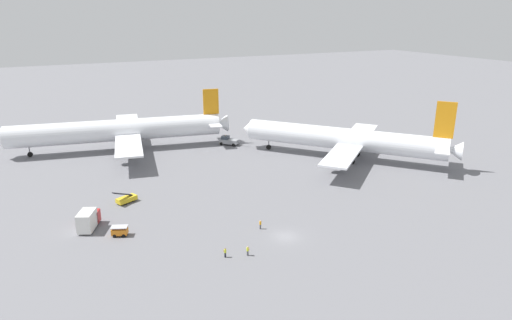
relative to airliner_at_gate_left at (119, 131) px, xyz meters
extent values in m
plane|color=slate|center=(15.51, -64.03, -5.50)|extent=(600.00, 600.00, 0.00)
cylinder|color=white|center=(-0.41, 0.08, 0.09)|extent=(55.84, 15.95, 5.89)
cone|color=white|center=(27.95, -5.19, 0.09)|extent=(4.40, 5.29, 4.71)
cube|color=white|center=(2.32, -0.43, -0.80)|extent=(14.77, 46.83, 0.44)
cube|color=white|center=(25.49, -4.73, 0.68)|extent=(5.52, 13.37, 0.28)
cube|color=orange|center=(25.20, -4.68, 6.61)|extent=(4.39, 1.16, 7.15)
cylinder|color=#999EA3|center=(3.72, 12.54, -2.60)|extent=(4.60, 3.32, 2.60)
cylinder|color=#999EA3|center=(-1.03, -13.04, -2.60)|extent=(4.60, 3.32, 2.60)
cylinder|color=slate|center=(2.69, -3.96, -3.70)|extent=(0.28, 0.28, 2.29)
cylinder|color=black|center=(2.69, -3.96, -4.85)|extent=(1.38, 0.78, 1.30)
cylinder|color=slate|center=(3.93, 2.73, -3.70)|extent=(0.28, 0.28, 2.29)
cylinder|color=black|center=(3.93, 2.73, -4.85)|extent=(1.38, 0.78, 1.30)
cylinder|color=slate|center=(-22.32, 4.14, -3.70)|extent=(0.28, 0.28, 2.29)
cylinder|color=black|center=(-22.32, 4.14, -4.85)|extent=(1.38, 0.78, 1.30)
cylinder|color=white|center=(49.97, -33.26, -0.20)|extent=(37.08, 42.26, 5.53)
cone|color=white|center=(32.76, -13.01, -0.20)|extent=(5.69, 5.43, 5.08)
cone|color=white|center=(67.05, -53.36, -0.20)|extent=(5.70, 5.61, 4.42)
cube|color=white|center=(51.61, -35.19, -1.03)|extent=(36.10, 32.03, 0.44)
cube|color=white|center=(65.43, -51.46, 0.35)|extent=(11.98, 10.86, 0.28)
cube|color=orange|center=(65.23, -51.23, 6.84)|extent=(3.12, 3.59, 8.55)
cylinder|color=#999EA3|center=(59.91, -26.83, -2.83)|extent=(4.70, 4.88, 2.60)
cylinder|color=#999EA3|center=(42.02, -42.03, -2.83)|extent=(4.70, 4.88, 2.60)
cylinder|color=slate|center=(49.67, -38.16, -3.77)|extent=(0.28, 0.28, 2.16)
cylinder|color=black|center=(49.67, -38.16, -4.85)|extent=(1.26, 1.35, 1.30)
cylinder|color=slate|center=(54.85, -33.76, -3.77)|extent=(0.28, 0.28, 2.16)
cylinder|color=black|center=(54.85, -33.76, -4.85)|extent=(1.26, 1.35, 1.30)
cylinder|color=slate|center=(36.82, -17.79, -3.77)|extent=(0.28, 0.28, 2.16)
cylinder|color=black|center=(36.82, -17.79, -4.85)|extent=(1.26, 1.35, 1.30)
cube|color=gray|center=(28.85, -8.72, -4.46)|extent=(5.46, 5.60, 1.18)
cube|color=#333D47|center=(28.06, -7.86, -3.42)|extent=(2.77, 2.77, 0.90)
cylinder|color=#4C4C51|center=(31.75, -11.84, -4.34)|extent=(2.32, 2.48, 0.20)
sphere|color=orange|center=(28.06, -7.86, -2.79)|extent=(0.24, 0.24, 0.24)
cylinder|color=black|center=(26.63, -8.17, -5.05)|extent=(0.83, 0.86, 0.90)
cylinder|color=black|center=(28.47, -6.46, -5.05)|extent=(0.83, 0.86, 0.90)
cylinder|color=black|center=(29.24, -10.97, -5.05)|extent=(0.83, 0.86, 0.90)
cylinder|color=black|center=(31.08, -9.27, -5.05)|extent=(0.83, 0.86, 0.90)
cube|color=gold|center=(-5.66, -37.50, -4.75)|extent=(4.39, 3.27, 0.90)
cube|color=black|center=(-6.39, -37.83, -3.40)|extent=(4.15, 2.36, 1.83)
cylinder|color=black|center=(-6.06, -38.45, -5.20)|extent=(0.63, 0.43, 0.60)
cylinder|color=black|center=(-6.63, -37.17, -5.20)|extent=(0.63, 0.43, 0.60)
cylinder|color=black|center=(-4.69, -37.84, -5.20)|extent=(0.63, 0.43, 0.60)
cylinder|color=black|center=(-5.26, -36.56, -5.20)|extent=(0.63, 0.43, 0.60)
cube|color=red|center=(-13.00, -44.40, -4.10)|extent=(3.11, 3.01, 2.20)
cube|color=silver|center=(-14.12, -46.80, -3.60)|extent=(3.95, 4.82, 3.20)
cylinder|color=black|center=(-14.13, -45.17, -5.20)|extent=(0.44, 0.63, 0.60)
cylinder|color=black|center=(-12.86, -45.76, -5.20)|extent=(0.44, 0.63, 0.60)
cylinder|color=black|center=(-14.76, -46.53, -5.20)|extent=(0.44, 0.63, 0.60)
cylinder|color=black|center=(-13.49, -47.12, -5.20)|extent=(0.44, 0.63, 0.60)
cube|color=orange|center=(-9.50, -51.21, -4.70)|extent=(2.98, 2.39, 1.00)
cube|color=#B2B2B7|center=(-9.50, -51.21, -3.85)|extent=(3.13, 2.51, 0.12)
cylinder|color=black|center=(-10.46, -51.57, -5.20)|extent=(0.63, 0.42, 0.60)
cylinder|color=black|center=(-9.92, -50.27, -5.20)|extent=(0.63, 0.42, 0.60)
cylinder|color=black|center=(-9.08, -52.15, -5.20)|extent=(0.63, 0.42, 0.60)
cylinder|color=black|center=(-8.54, -50.86, -5.20)|extent=(0.63, 0.42, 0.60)
cylinder|color=#4C4C51|center=(7.06, -66.78, -5.09)|extent=(0.28, 0.28, 0.81)
cylinder|color=#D1E02D|center=(7.06, -66.78, -4.40)|extent=(0.36, 0.36, 0.57)
sphere|color=tan|center=(7.06, -66.78, -4.01)|extent=(0.22, 0.22, 0.22)
cylinder|color=#F24C19|center=(7.18, -67.05, -4.29)|extent=(0.05, 0.05, 0.40)
cylinder|color=#4C4C51|center=(12.93, -59.60, -5.08)|extent=(0.28, 0.28, 0.84)
cylinder|color=orange|center=(12.93, -59.60, -4.35)|extent=(0.36, 0.36, 0.60)
sphere|color=beige|center=(12.93, -59.60, -3.94)|extent=(0.23, 0.23, 0.23)
cylinder|color=black|center=(3.73, -65.71, -5.09)|extent=(0.28, 0.28, 0.81)
cylinder|color=#D1E02D|center=(3.73, -65.71, -4.41)|extent=(0.36, 0.36, 0.57)
sphere|color=#9E704C|center=(3.73, -65.71, -4.01)|extent=(0.22, 0.22, 0.22)
cylinder|color=#F24C19|center=(3.43, -65.74, -4.29)|extent=(0.05, 0.05, 0.40)
camera|label=1|loc=(-19.33, -122.65, 30.45)|focal=31.53mm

